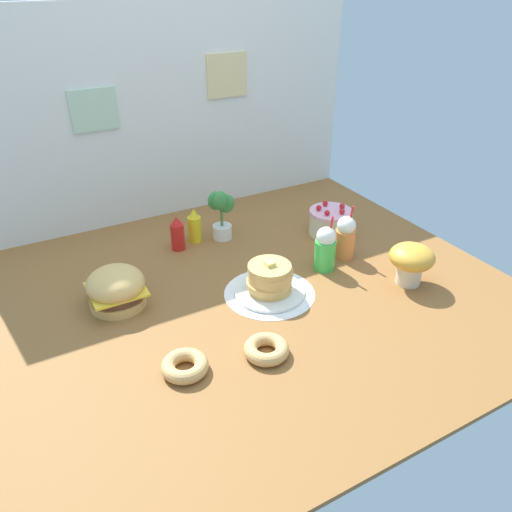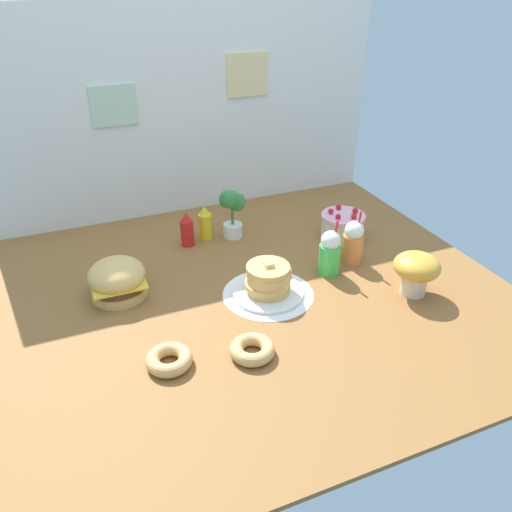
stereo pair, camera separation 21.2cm
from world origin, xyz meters
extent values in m
cube|color=brown|center=(0.00, 0.00, -0.01)|extent=(2.15, 1.90, 0.02)
cube|color=silver|center=(0.00, 0.95, 0.55)|extent=(2.15, 0.03, 1.10)
cube|color=#B2D1B2|center=(-0.37, 0.93, 0.62)|extent=(0.23, 0.01, 0.20)
cube|color=beige|center=(0.34, 0.93, 0.72)|extent=(0.23, 0.01, 0.23)
cylinder|color=white|center=(0.04, -0.04, 0.00)|extent=(0.39, 0.39, 0.00)
cylinder|color=#DBA859|center=(-0.55, 0.19, 0.02)|extent=(0.23, 0.23, 0.04)
cylinder|color=#59331E|center=(-0.55, 0.19, 0.06)|extent=(0.21, 0.21, 0.03)
cube|color=yellow|center=(-0.55, 0.19, 0.08)|extent=(0.22, 0.22, 0.01)
ellipsoid|color=#E5B260|center=(-0.55, 0.19, 0.10)|extent=(0.24, 0.24, 0.13)
cylinder|color=white|center=(0.04, -0.04, 0.01)|extent=(0.30, 0.30, 0.01)
cylinder|color=#E0AD5B|center=(0.05, -0.04, 0.03)|extent=(0.19, 0.19, 0.03)
cylinder|color=#E0AD5B|center=(0.04, -0.04, 0.05)|extent=(0.19, 0.19, 0.03)
cylinder|color=#E0AD5B|center=(0.05, -0.04, 0.08)|extent=(0.19, 0.19, 0.03)
cylinder|color=#E0AD5B|center=(0.05, -0.04, 0.10)|extent=(0.19, 0.19, 0.03)
cylinder|color=#E0AD5B|center=(0.04, -0.04, 0.13)|extent=(0.18, 0.18, 0.03)
cube|color=#F7E072|center=(0.04, -0.04, 0.15)|extent=(0.04, 0.04, 0.02)
cylinder|color=beige|center=(0.60, 0.28, 0.06)|extent=(0.21, 0.21, 0.12)
cylinder|color=#F2B2C6|center=(0.60, 0.28, 0.13)|extent=(0.22, 0.22, 0.02)
sphere|color=red|center=(0.67, 0.28, 0.15)|extent=(0.03, 0.03, 0.03)
sphere|color=red|center=(0.61, 0.35, 0.15)|extent=(0.03, 0.03, 0.03)
sphere|color=red|center=(0.55, 0.32, 0.15)|extent=(0.03, 0.03, 0.03)
sphere|color=red|center=(0.55, 0.25, 0.15)|extent=(0.03, 0.03, 0.03)
sphere|color=red|center=(0.62, 0.22, 0.15)|extent=(0.03, 0.03, 0.03)
cylinder|color=red|center=(-0.15, 0.52, 0.07)|extent=(0.07, 0.07, 0.13)
cone|color=red|center=(-0.15, 0.52, 0.16)|extent=(0.05, 0.05, 0.04)
cylinder|color=yellow|center=(-0.05, 0.55, 0.07)|extent=(0.07, 0.07, 0.13)
cone|color=yellow|center=(-0.05, 0.55, 0.16)|extent=(0.05, 0.05, 0.04)
cylinder|color=green|center=(0.37, 0.01, 0.07)|extent=(0.10, 0.10, 0.14)
sphere|color=white|center=(0.37, 0.01, 0.17)|extent=(0.09, 0.09, 0.09)
cylinder|color=red|center=(0.39, 0.01, 0.20)|extent=(0.01, 0.03, 0.14)
cylinder|color=orange|center=(0.52, 0.06, 0.07)|extent=(0.10, 0.10, 0.14)
sphere|color=white|center=(0.52, 0.06, 0.17)|extent=(0.09, 0.09, 0.09)
cylinder|color=red|center=(0.54, 0.06, 0.20)|extent=(0.01, 0.03, 0.14)
torus|color=tan|center=(-0.45, -0.31, 0.03)|extent=(0.17, 0.17, 0.05)
torus|color=#8CCC8C|center=(-0.45, -0.31, 0.03)|extent=(0.16, 0.16, 0.04)
torus|color=tan|center=(-0.16, -0.38, 0.03)|extent=(0.17, 0.17, 0.05)
torus|color=brown|center=(-0.16, -0.38, 0.03)|extent=(0.16, 0.16, 0.04)
cylinder|color=white|center=(0.09, 0.51, 0.04)|extent=(0.10, 0.10, 0.07)
cylinder|color=#4C7238|center=(0.09, 0.51, 0.13)|extent=(0.01, 0.01, 0.13)
ellipsoid|color=#38843D|center=(0.12, 0.52, 0.19)|extent=(0.08, 0.05, 0.10)
ellipsoid|color=#38843D|center=(0.07, 0.54, 0.21)|extent=(0.08, 0.05, 0.10)
ellipsoid|color=#38843D|center=(0.07, 0.49, 0.22)|extent=(0.08, 0.05, 0.10)
cylinder|color=beige|center=(0.63, -0.27, 0.04)|extent=(0.11, 0.11, 0.09)
ellipsoid|color=gold|center=(0.63, -0.27, 0.13)|extent=(0.20, 0.20, 0.11)
camera|label=1|loc=(-0.87, -1.57, 1.23)|focal=35.11mm
camera|label=2|loc=(-0.68, -1.67, 1.23)|focal=35.11mm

